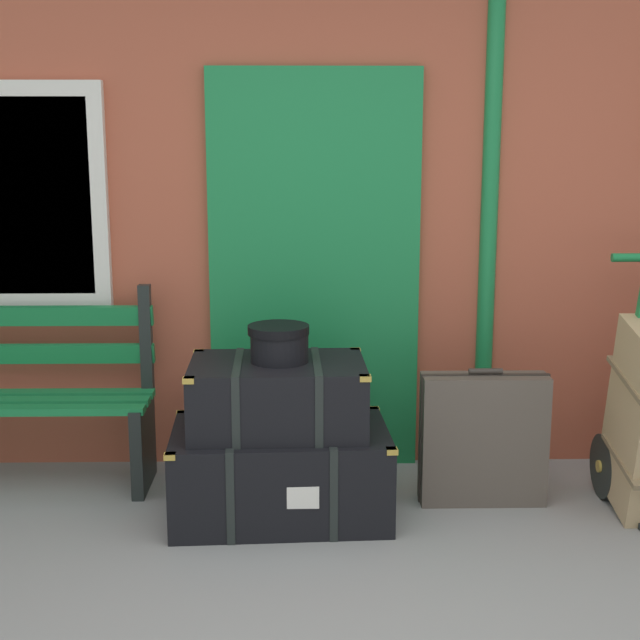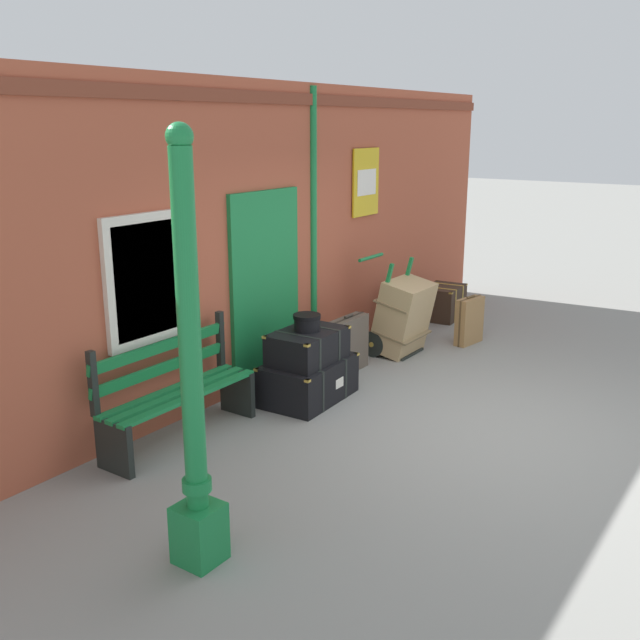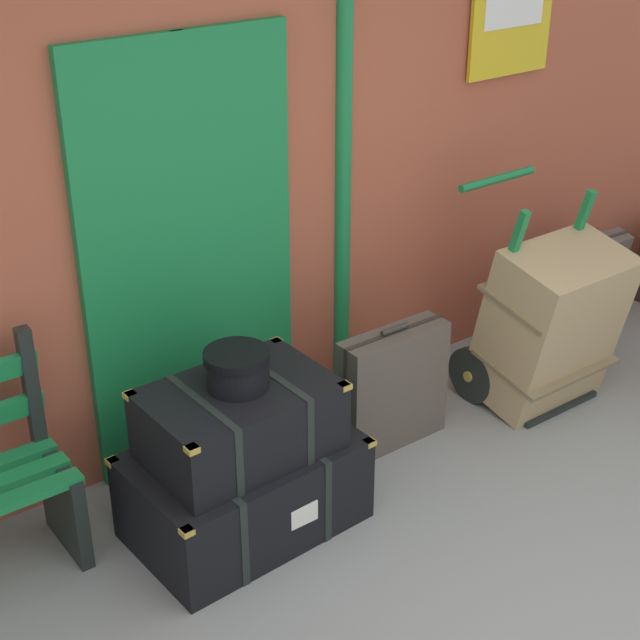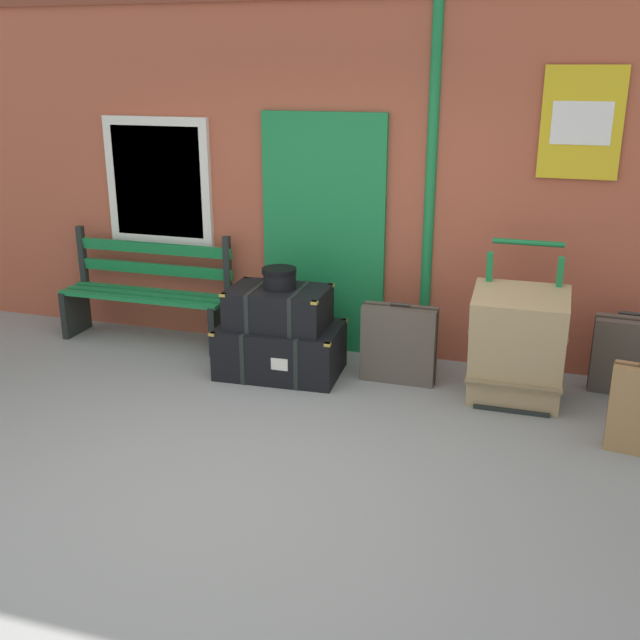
# 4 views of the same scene
# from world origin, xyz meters

# --- Properties ---
(brick_facade) EXTENTS (10.40, 0.35, 3.20)m
(brick_facade) POSITION_xyz_m (-0.01, 2.60, 1.60)
(brick_facade) COLOR #AD5138
(brick_facade) RESTS_ON ground
(steamer_trunk_base) EXTENTS (1.04, 0.70, 0.43)m
(steamer_trunk_base) POSITION_xyz_m (-0.29, 1.75, 0.21)
(steamer_trunk_base) COLOR black
(steamer_trunk_base) RESTS_ON ground
(steamer_trunk_middle) EXTENTS (0.82, 0.57, 0.33)m
(steamer_trunk_middle) POSITION_xyz_m (-0.30, 1.75, 0.58)
(steamer_trunk_middle) COLOR black
(steamer_trunk_middle) RESTS_ON steamer_trunk_base
(round_hatbox) EXTENTS (0.28, 0.28, 0.17)m
(round_hatbox) POSITION_xyz_m (-0.29, 1.76, 0.84)
(round_hatbox) COLOR black
(round_hatbox) RESTS_ON steamer_trunk_middle
(porters_trolley) EXTENTS (0.71, 0.65, 1.19)m
(porters_trolley) POSITION_xyz_m (1.63, 1.86, 0.27)
(porters_trolley) COLOR black
(porters_trolley) RESTS_ON ground
(large_brown_trunk) EXTENTS (0.70, 0.61, 0.95)m
(large_brown_trunk) POSITION_xyz_m (1.63, 1.68, 0.48)
(large_brown_trunk) COLOR tan
(large_brown_trunk) RESTS_ON ground
(suitcase_cream) EXTENTS (0.62, 0.18, 0.68)m
(suitcase_cream) POSITION_xyz_m (0.69, 1.88, 0.32)
(suitcase_cream) COLOR #51473D
(suitcase_cream) RESTS_ON ground
(suitcase_brown) EXTENTS (0.50, 0.30, 0.69)m
(suitcase_brown) POSITION_xyz_m (2.41, 2.09, 0.34)
(suitcase_brown) COLOR #51473D
(suitcase_brown) RESTS_ON ground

